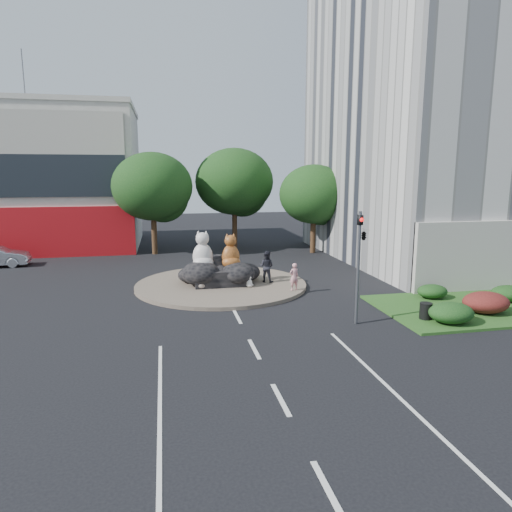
# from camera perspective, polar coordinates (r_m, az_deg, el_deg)

# --- Properties ---
(ground) EXTENTS (120.00, 120.00, 0.00)m
(ground) POSITION_cam_1_polar(r_m,az_deg,el_deg) (17.68, -0.22, -11.58)
(ground) COLOR black
(ground) RESTS_ON ground
(roundabout_island) EXTENTS (10.00, 10.00, 0.20)m
(roundabout_island) POSITION_cam_1_polar(r_m,az_deg,el_deg) (27.07, -4.37, -3.58)
(roundabout_island) COLOR brown
(roundabout_island) RESTS_ON ground
(rock_plinth) EXTENTS (3.20, 2.60, 0.90)m
(rock_plinth) POSITION_cam_1_polar(r_m,az_deg,el_deg) (26.95, -4.39, -2.44)
(rock_plinth) COLOR black
(rock_plinth) RESTS_ON roundabout_island
(office_tower) EXTENTS (20.00, 20.00, 35.00)m
(office_tower) POSITION_cam_1_polar(r_m,az_deg,el_deg) (41.07, 25.99, 24.76)
(office_tower) COLOR silver
(office_tower) RESTS_ON ground
(grass_verge) EXTENTS (10.00, 6.00, 0.12)m
(grass_verge) POSITION_cam_1_polar(r_m,az_deg,el_deg) (25.26, 26.19, -5.75)
(grass_verge) COLOR #20501A
(grass_verge) RESTS_ON ground
(tree_left) EXTENTS (6.46, 6.46, 8.27)m
(tree_left) POSITION_cam_1_polar(r_m,az_deg,el_deg) (38.18, -12.71, 8.07)
(tree_left) COLOR #382314
(tree_left) RESTS_ON ground
(tree_mid) EXTENTS (6.84, 6.84, 8.76)m
(tree_mid) POSITION_cam_1_polar(r_m,az_deg,el_deg) (40.65, -2.65, 8.87)
(tree_mid) COLOR #382314
(tree_mid) RESTS_ON ground
(tree_right) EXTENTS (5.70, 5.70, 7.30)m
(tree_right) POSITION_cam_1_polar(r_m,az_deg,el_deg) (38.22, 7.31, 7.31)
(tree_right) COLOR #382314
(tree_right) RESTS_ON ground
(hedge_near_green) EXTENTS (2.00, 1.60, 0.90)m
(hedge_near_green) POSITION_cam_1_polar(r_m,az_deg,el_deg) (21.84, 23.21, -6.54)
(hedge_near_green) COLOR #103413
(hedge_near_green) RESTS_ON grass_verge
(hedge_red) EXTENTS (2.20, 1.76, 0.99)m
(hedge_red) POSITION_cam_1_polar(r_m,az_deg,el_deg) (24.06, 26.80, -5.19)
(hedge_red) COLOR #451512
(hedge_red) RESTS_ON grass_verge
(hedge_mid_green) EXTENTS (1.80, 1.44, 0.81)m
(hedge_mid_green) POSITION_cam_1_polar(r_m,az_deg,el_deg) (26.77, 29.03, -4.10)
(hedge_mid_green) COLOR #103413
(hedge_mid_green) RESTS_ON grass_verge
(hedge_back_green) EXTENTS (1.60, 1.28, 0.72)m
(hedge_back_green) POSITION_cam_1_polar(r_m,az_deg,el_deg) (25.72, 21.18, -4.14)
(hedge_back_green) COLOR #103413
(hedge_back_green) RESTS_ON grass_verge
(traffic_light) EXTENTS (0.44, 1.24, 5.00)m
(traffic_light) POSITION_cam_1_polar(r_m,az_deg,el_deg) (20.12, 13.02, 1.56)
(traffic_light) COLOR #595B60
(traffic_light) RESTS_ON ground
(street_lamp) EXTENTS (2.34, 0.22, 8.06)m
(street_lamp) POSITION_cam_1_polar(r_m,az_deg,el_deg) (29.00, 22.19, 5.54)
(street_lamp) COLOR #595B60
(street_lamp) RESTS_ON ground
(cat_white) EXTENTS (1.50, 1.35, 2.25)m
(cat_white) POSITION_cam_1_polar(r_m,az_deg,el_deg) (26.54, -6.69, 0.79)
(cat_white) COLOR beige
(cat_white) RESTS_ON rock_plinth
(cat_tabby) EXTENTS (1.40, 1.27, 2.05)m
(cat_tabby) POSITION_cam_1_polar(r_m,az_deg,el_deg) (26.72, -3.20, 0.69)
(cat_tabby) COLOR orange
(cat_tabby) RESTS_ON rock_plinth
(kitten_calico) EXTENTS (0.74, 0.68, 1.03)m
(kitten_calico) POSITION_cam_1_polar(r_m,az_deg,el_deg) (25.81, -6.87, -2.90)
(kitten_calico) COLOR silver
(kitten_calico) RESTS_ON roundabout_island
(kitten_white) EXTENTS (0.55, 0.56, 0.71)m
(kitten_white) POSITION_cam_1_polar(r_m,az_deg,el_deg) (25.94, -0.84, -3.13)
(kitten_white) COLOR silver
(kitten_white) RESTS_ON roundabout_island
(pedestrian_pink) EXTENTS (0.63, 0.49, 1.52)m
(pedestrian_pink) POSITION_cam_1_polar(r_m,az_deg,el_deg) (25.26, 4.77, -2.59)
(pedestrian_pink) COLOR pink
(pedestrian_pink) RESTS_ON roundabout_island
(pedestrian_dark) EXTENTS (1.14, 1.07, 1.86)m
(pedestrian_dark) POSITION_cam_1_polar(r_m,az_deg,el_deg) (27.07, 1.32, -1.32)
(pedestrian_dark) COLOR black
(pedestrian_dark) RESTS_ON roundabout_island
(litter_bin) EXTENTS (0.62, 0.62, 0.74)m
(litter_bin) POSITION_cam_1_polar(r_m,az_deg,el_deg) (22.01, 20.45, -6.44)
(litter_bin) COLOR black
(litter_bin) RESTS_ON grass_verge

